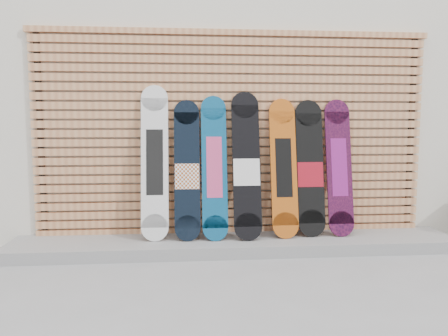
{
  "coord_description": "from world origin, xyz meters",
  "views": [
    {
      "loc": [
        -0.66,
        -3.73,
        1.33
      ],
      "look_at": [
        -0.26,
        0.75,
        0.85
      ],
      "focal_mm": 35.0,
      "sensor_mm": 36.0,
      "label": 1
    }
  ],
  "objects": [
    {
      "name": "snowboard_5",
      "position": [
        0.66,
        0.79,
        0.83
      ],
      "size": [
        0.29,
        0.3,
        1.44
      ],
      "color": "black",
      "rests_on": "concrete_step"
    },
    {
      "name": "snowboard_0",
      "position": [
        -0.98,
        0.78,
        0.91
      ],
      "size": [
        0.28,
        0.33,
        1.59
      ],
      "color": "silver",
      "rests_on": "concrete_step"
    },
    {
      "name": "snowboard_6",
      "position": [
        0.98,
        0.79,
        0.84
      ],
      "size": [
        0.27,
        0.32,
        1.45
      ],
      "color": "black",
      "rests_on": "concrete_step"
    },
    {
      "name": "ground",
      "position": [
        0.0,
        0.0,
        0.0
      ],
      "size": [
        80.0,
        80.0,
        0.0
      ],
      "primitive_type": "plane",
      "color": "gray",
      "rests_on": "ground"
    },
    {
      "name": "snowboard_4",
      "position": [
        0.37,
        0.77,
        0.85
      ],
      "size": [
        0.28,
        0.34,
        1.46
      ],
      "color": "#B85413",
      "rests_on": "concrete_step"
    },
    {
      "name": "building",
      "position": [
        0.5,
        3.5,
        1.8
      ],
      "size": [
        12.0,
        5.0,
        3.6
      ],
      "primitive_type": "cube",
      "color": "silver",
      "rests_on": "ground"
    },
    {
      "name": "snowboard_1",
      "position": [
        -0.65,
        0.77,
        0.83
      ],
      "size": [
        0.27,
        0.35,
        1.44
      ],
      "color": "black",
      "rests_on": "concrete_step"
    },
    {
      "name": "concrete_step",
      "position": [
        -0.15,
        0.68,
        0.06
      ],
      "size": [
        4.6,
        0.7,
        0.12
      ],
      "primitive_type": "cube",
      "color": "gray",
      "rests_on": "ground"
    },
    {
      "name": "snowboard_3",
      "position": [
        -0.03,
        0.74,
        0.87
      ],
      "size": [
        0.29,
        0.4,
        1.53
      ],
      "color": "black",
      "rests_on": "concrete_step"
    },
    {
      "name": "snowboard_2",
      "position": [
        -0.36,
        0.76,
        0.86
      ],
      "size": [
        0.26,
        0.37,
        1.48
      ],
      "color": "navy",
      "rests_on": "concrete_step"
    },
    {
      "name": "slat_wall",
      "position": [
        -0.15,
        0.97,
        1.21
      ],
      "size": [
        4.26,
        0.08,
        2.29
      ],
      "color": "tan",
      "rests_on": "ground"
    }
  ]
}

